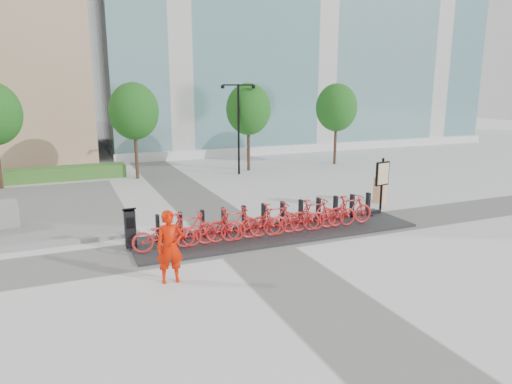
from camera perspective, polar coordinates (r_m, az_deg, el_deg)
name	(u,v)px	position (r m, az deg, el deg)	size (l,w,h in m)	color
ground	(246,241)	(14.60, -1.31, -6.13)	(120.00, 120.00, 0.00)	silver
glass_building	(282,6)	(43.90, 3.31, 22.23)	(32.00, 16.00, 24.00)	teal
hedge_b	(67,173)	(26.40, -22.53, 2.21)	(6.00, 1.20, 0.70)	#2A6621
tree_1	(134,111)	(25.12, -15.02, 9.71)	(2.60, 2.60, 5.10)	#4A3328
tree_2	(248,109)	(26.84, -0.96, 10.30)	(2.60, 2.60, 5.10)	#4A3328
tree_3	(337,108)	(29.63, 10.03, 10.34)	(2.60, 2.60, 5.10)	#4A3328
streetlamp	(239,119)	(25.57, -2.20, 9.15)	(2.00, 0.20, 5.00)	black
dock_pad	(278,232)	(15.35, 2.80, -5.04)	(9.60, 2.40, 0.08)	#252527
dock_rail_posts	(274,215)	(15.65, 2.26, -2.91)	(8.02, 0.50, 0.85)	black
bike_0	(164,234)	(13.67, -11.45, -5.20)	(0.65, 1.86, 0.98)	red
bike_1	(188,230)	(13.81, -8.53, -4.67)	(0.51, 1.81, 1.09)	red
bike_2	(211,229)	(14.01, -5.67, -4.56)	(0.65, 1.86, 0.98)	red
bike_3	(233,224)	(14.22, -2.90, -4.04)	(0.51, 1.81, 1.09)	red
bike_4	(254,223)	(14.48, -0.21, -3.92)	(0.65, 1.86, 0.98)	red
bike_5	(275,219)	(14.75, 2.37, -3.41)	(0.51, 1.81, 1.09)	red
bike_6	(295,218)	(15.08, 4.84, -3.30)	(0.65, 1.86, 0.98)	red
bike_7	(314,214)	(15.40, 7.22, -2.80)	(0.51, 1.81, 1.09)	red
bike_8	(332,214)	(15.78, 9.47, -2.70)	(0.65, 1.86, 0.98)	red
bike_9	(350,210)	(16.16, 11.64, -2.23)	(0.51, 1.81, 1.09)	red
kiosk	(130,228)	(14.13, -15.45, -4.36)	(0.38, 0.32, 1.25)	black
worker_red	(170,247)	(11.52, -10.71, -6.76)	(0.67, 0.44, 1.84)	red
construction_barrel	(380,190)	(20.10, 15.20, 0.27)	(0.56, 0.56, 1.08)	#D96B00
map_sign	(382,176)	(18.67, 15.52, 1.96)	(0.69, 0.23, 2.09)	black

